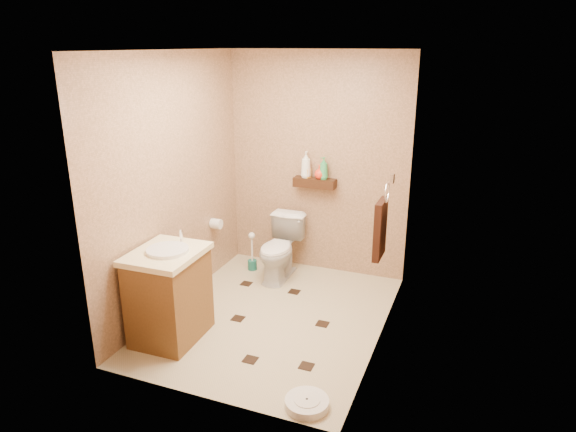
% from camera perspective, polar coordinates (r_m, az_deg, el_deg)
% --- Properties ---
extents(ground, '(2.50, 2.50, 0.00)m').
position_cam_1_polar(ground, '(4.93, -1.64, -11.17)').
color(ground, '#C4B48F').
rests_on(ground, ground).
extents(wall_back, '(2.00, 0.04, 2.40)m').
position_cam_1_polar(wall_back, '(5.59, 3.27, 5.69)').
color(wall_back, tan).
rests_on(wall_back, ground).
extents(wall_front, '(2.00, 0.04, 2.40)m').
position_cam_1_polar(wall_front, '(3.41, -10.06, -3.19)').
color(wall_front, tan).
rests_on(wall_front, ground).
extents(wall_left, '(0.04, 2.50, 2.40)m').
position_cam_1_polar(wall_left, '(4.92, -12.57, 3.48)').
color(wall_left, tan).
rests_on(wall_left, ground).
extents(wall_right, '(0.04, 2.50, 2.40)m').
position_cam_1_polar(wall_right, '(4.18, 10.93, 0.90)').
color(wall_right, tan).
rests_on(wall_right, ground).
extents(ceiling, '(2.00, 2.50, 0.02)m').
position_cam_1_polar(ceiling, '(4.28, -1.95, 17.96)').
color(ceiling, white).
rests_on(ceiling, wall_back).
extents(wall_shelf, '(0.46, 0.14, 0.10)m').
position_cam_1_polar(wall_shelf, '(5.56, 2.98, 3.71)').
color(wall_shelf, '#3D1F10').
rests_on(wall_shelf, wall_back).
extents(floor_accents, '(1.21, 1.37, 0.01)m').
position_cam_1_polar(floor_accents, '(4.87, -1.39, -11.53)').
color(floor_accents, black).
rests_on(floor_accents, ground).
extents(toilet, '(0.39, 0.67, 0.68)m').
position_cam_1_polar(toilet, '(5.57, -0.92, -3.64)').
color(toilet, white).
rests_on(toilet, ground).
extents(vanity, '(0.56, 0.67, 0.93)m').
position_cam_1_polar(vanity, '(4.55, -13.06, -8.40)').
color(vanity, brown).
rests_on(vanity, ground).
extents(bathroom_scale, '(0.36, 0.36, 0.06)m').
position_cam_1_polar(bathroom_scale, '(3.87, 2.10, -20.04)').
color(bathroom_scale, white).
rests_on(bathroom_scale, ground).
extents(toilet_brush, '(0.10, 0.10, 0.45)m').
position_cam_1_polar(toilet_brush, '(5.84, -4.00, -4.52)').
color(toilet_brush, '#186257').
rests_on(toilet_brush, ground).
extents(towel_ring, '(0.12, 0.30, 0.76)m').
position_cam_1_polar(towel_ring, '(4.51, 10.26, -1.16)').
color(towel_ring, silver).
rests_on(towel_ring, wall_right).
extents(toilet_paper, '(0.12, 0.11, 0.12)m').
position_cam_1_polar(toilet_paper, '(5.60, -7.98, -0.85)').
color(toilet_paper, white).
rests_on(toilet_paper, wall_left).
extents(bottle_a, '(0.12, 0.12, 0.28)m').
position_cam_1_polar(bottle_a, '(5.55, 2.01, 5.73)').
color(bottle_a, white).
rests_on(bottle_a, wall_shelf).
extents(bottle_b, '(0.09, 0.09, 0.15)m').
position_cam_1_polar(bottle_b, '(5.56, 2.12, 5.04)').
color(bottle_b, yellow).
rests_on(bottle_b, wall_shelf).
extents(bottle_c, '(0.13, 0.13, 0.15)m').
position_cam_1_polar(bottle_c, '(5.51, 3.58, 4.92)').
color(bottle_c, '#F6371C').
rests_on(bottle_c, wall_shelf).
extents(bottle_d, '(0.13, 0.13, 0.24)m').
position_cam_1_polar(bottle_d, '(5.49, 3.98, 5.33)').
color(bottle_d, '#36A45B').
rests_on(bottle_d, wall_shelf).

